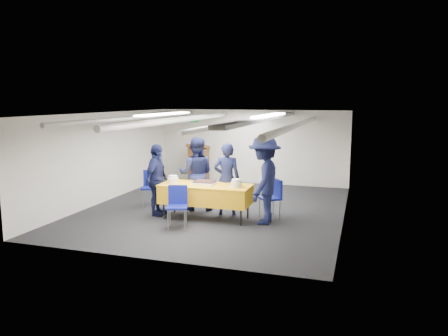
{
  "coord_description": "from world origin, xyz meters",
  "views": [
    {
      "loc": [
        3.32,
        -9.72,
        2.64
      ],
      "look_at": [
        0.28,
        -0.2,
        1.05
      ],
      "focal_mm": 35.0,
      "sensor_mm": 36.0,
      "label": 1
    }
  ],
  "objects_px": {
    "chair_left": "(151,184)",
    "sailor_d": "(264,180)",
    "chair_right": "(273,194)",
    "sailor_a": "(227,179)",
    "chair_near": "(177,202)",
    "sheet_cake": "(205,183)",
    "sailor_c": "(157,180)",
    "sailor_b": "(196,174)",
    "serving_table": "(206,194)",
    "podium": "(199,163)"
  },
  "relations": [
    {
      "from": "chair_right",
      "to": "sailor_d",
      "type": "relative_size",
      "value": 0.46
    },
    {
      "from": "chair_left",
      "to": "sailor_a",
      "type": "height_order",
      "value": "sailor_a"
    },
    {
      "from": "sailor_c",
      "to": "podium",
      "type": "bearing_deg",
      "value": 4.65
    },
    {
      "from": "chair_right",
      "to": "sailor_a",
      "type": "bearing_deg",
      "value": -177.15
    },
    {
      "from": "sailor_a",
      "to": "sailor_b",
      "type": "relative_size",
      "value": 0.95
    },
    {
      "from": "podium",
      "to": "sailor_c",
      "type": "xyz_separation_m",
      "value": [
        0.5,
        -3.96,
        0.2
      ]
    },
    {
      "from": "serving_table",
      "to": "sailor_b",
      "type": "xyz_separation_m",
      "value": [
        -0.49,
        0.68,
        0.31
      ]
    },
    {
      "from": "serving_table",
      "to": "sailor_c",
      "type": "distance_m",
      "value": 1.2
    },
    {
      "from": "chair_left",
      "to": "sailor_b",
      "type": "distance_m",
      "value": 1.3
    },
    {
      "from": "podium",
      "to": "chair_near",
      "type": "bearing_deg",
      "value": -74.13
    },
    {
      "from": "chair_near",
      "to": "chair_left",
      "type": "relative_size",
      "value": 1.0
    },
    {
      "from": "sailor_a",
      "to": "chair_near",
      "type": "bearing_deg",
      "value": 46.12
    },
    {
      "from": "chair_near",
      "to": "sailor_d",
      "type": "bearing_deg",
      "value": 27.08
    },
    {
      "from": "chair_left",
      "to": "sailor_b",
      "type": "relative_size",
      "value": 0.5
    },
    {
      "from": "serving_table",
      "to": "sailor_a",
      "type": "bearing_deg",
      "value": 54.67
    },
    {
      "from": "podium",
      "to": "sailor_d",
      "type": "height_order",
      "value": "sailor_d"
    },
    {
      "from": "sailor_c",
      "to": "sailor_d",
      "type": "height_order",
      "value": "sailor_d"
    },
    {
      "from": "sailor_a",
      "to": "serving_table",
      "type": "bearing_deg",
      "value": 38.68
    },
    {
      "from": "chair_near",
      "to": "sailor_b",
      "type": "bearing_deg",
      "value": 96.21
    },
    {
      "from": "serving_table",
      "to": "podium",
      "type": "relative_size",
      "value": 1.61
    },
    {
      "from": "serving_table",
      "to": "sailor_c",
      "type": "height_order",
      "value": "sailor_c"
    },
    {
      "from": "chair_left",
      "to": "sailor_c",
      "type": "distance_m",
      "value": 1.06
    },
    {
      "from": "chair_left",
      "to": "sailor_d",
      "type": "height_order",
      "value": "sailor_d"
    },
    {
      "from": "sailor_b",
      "to": "sailor_a",
      "type": "bearing_deg",
      "value": 152.54
    },
    {
      "from": "chair_left",
      "to": "sailor_b",
      "type": "height_order",
      "value": "sailor_b"
    },
    {
      "from": "sheet_cake",
      "to": "podium",
      "type": "distance_m",
      "value": 4.22
    },
    {
      "from": "sheet_cake",
      "to": "sailor_c",
      "type": "height_order",
      "value": "sailor_c"
    },
    {
      "from": "chair_right",
      "to": "sailor_d",
      "type": "xyz_separation_m",
      "value": [
        -0.11,
        -0.49,
        0.41
      ]
    },
    {
      "from": "serving_table",
      "to": "sailor_d",
      "type": "bearing_deg",
      "value": 2.01
    },
    {
      "from": "sailor_b",
      "to": "podium",
      "type": "bearing_deg",
      "value": -83.82
    },
    {
      "from": "serving_table",
      "to": "sailor_b",
      "type": "height_order",
      "value": "sailor_b"
    },
    {
      "from": "chair_left",
      "to": "chair_near",
      "type": "bearing_deg",
      "value": -48.07
    },
    {
      "from": "sheet_cake",
      "to": "sailor_a",
      "type": "height_order",
      "value": "sailor_a"
    },
    {
      "from": "chair_near",
      "to": "sailor_d",
      "type": "xyz_separation_m",
      "value": [
        1.64,
        0.84,
        0.41
      ]
    },
    {
      "from": "sailor_a",
      "to": "chair_right",
      "type": "bearing_deg",
      "value": 166.86
    },
    {
      "from": "chair_near",
      "to": "chair_right",
      "type": "distance_m",
      "value": 2.19
    },
    {
      "from": "chair_right",
      "to": "serving_table",
      "type": "bearing_deg",
      "value": -159.38
    },
    {
      "from": "chair_near",
      "to": "chair_right",
      "type": "height_order",
      "value": "same"
    },
    {
      "from": "podium",
      "to": "sailor_d",
      "type": "relative_size",
      "value": 0.67
    },
    {
      "from": "chair_near",
      "to": "sailor_b",
      "type": "height_order",
      "value": "sailor_b"
    },
    {
      "from": "chair_right",
      "to": "sailor_a",
      "type": "distance_m",
      "value": 1.11
    },
    {
      "from": "serving_table",
      "to": "chair_near",
      "type": "distance_m",
      "value": 0.86
    },
    {
      "from": "chair_right",
      "to": "chair_left",
      "type": "xyz_separation_m",
      "value": [
        -3.16,
        0.25,
        0.0
      ]
    },
    {
      "from": "chair_near",
      "to": "sailor_a",
      "type": "bearing_deg",
      "value": 62.11
    },
    {
      "from": "sheet_cake",
      "to": "chair_right",
      "type": "distance_m",
      "value": 1.55
    },
    {
      "from": "serving_table",
      "to": "sailor_b",
      "type": "distance_m",
      "value": 0.9
    },
    {
      "from": "serving_table",
      "to": "sailor_c",
      "type": "relative_size",
      "value": 1.23
    },
    {
      "from": "sailor_b",
      "to": "sailor_d",
      "type": "relative_size",
      "value": 0.93
    },
    {
      "from": "chair_near",
      "to": "chair_left",
      "type": "distance_m",
      "value": 2.11
    },
    {
      "from": "podium",
      "to": "sailor_b",
      "type": "relative_size",
      "value": 0.72
    }
  ]
}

